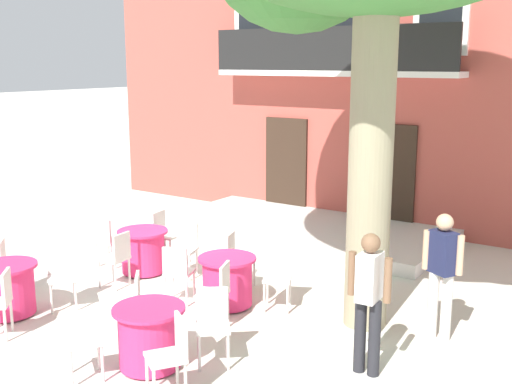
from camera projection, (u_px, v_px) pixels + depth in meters
ground_plane at (185, 282)px, 10.36m from camera, size 120.00×120.00×0.00m
building_facade at (377, 55)px, 15.13m from camera, size 13.00×5.09×7.50m
entrance_step_platform at (305, 229)px, 13.14m from camera, size 5.83×2.78×0.25m
cafe_table_near_tree at (150, 337)px, 7.40m from camera, size 0.86×0.86×0.76m
cafe_chair_near_tree_0 at (85, 338)px, 7.04m from camera, size 0.56×0.56×0.91m
cafe_chair_near_tree_1 at (172, 351)px, 6.72m from camera, size 0.55×0.55×0.91m
cafe_chair_near_tree_2 at (213, 320)px, 7.53m from camera, size 0.56×0.56×0.91m
cafe_chair_near_tree_3 at (146, 302)px, 8.09m from camera, size 0.56×0.56×0.91m
cafe_table_middle at (8, 289)px, 8.94m from camera, size 0.86×0.86×0.76m
cafe_chair_middle_0 at (62, 273)px, 9.23m from camera, size 0.56×0.56×0.91m
cafe_chair_middle_1 at (10, 264)px, 9.61m from camera, size 0.57×0.57×0.91m
cafe_table_front at (143, 251)px, 10.74m from camera, size 0.86×0.86×0.76m
cafe_chair_front_0 at (164, 232)px, 11.41m from camera, size 0.46×0.46×0.91m
cafe_chair_front_1 at (106, 239)px, 11.00m from camera, size 0.44×0.44×0.91m
cafe_chair_front_2 at (117, 256)px, 10.03m from camera, size 0.44×0.44×0.91m
cafe_chair_front_3 at (185, 246)px, 10.58m from camera, size 0.50×0.50×0.91m
cafe_table_far_side at (227, 281)px, 9.27m from camera, size 0.86×0.86×0.76m
cafe_chair_far_side_0 at (177, 270)px, 9.33m from camera, size 0.52×0.52×0.91m
cafe_chair_far_side_1 at (218, 290)px, 8.51m from camera, size 0.52×0.52×0.91m
cafe_chair_far_side_2 at (278, 273)px, 9.21m from camera, size 0.53×0.53×0.91m
cafe_chair_far_side_3 at (237, 257)px, 9.98m from camera, size 0.51×0.51×0.91m
pedestrian_near_entrance at (442, 269)px, 8.07m from camera, size 0.53×0.36×1.69m
pedestrian_mid_plaza at (369, 296)px, 7.14m from camera, size 0.53×0.35×1.70m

